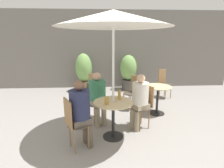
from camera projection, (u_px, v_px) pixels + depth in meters
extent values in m
plane|color=gray|center=(113.00, 143.00, 3.29)|extent=(20.00, 20.00, 0.00)
cube|color=slate|center=(106.00, 50.00, 6.88)|extent=(10.00, 0.06, 3.00)
cylinder|color=black|center=(113.00, 136.00, 3.52)|extent=(0.41, 0.41, 0.01)
cylinder|color=black|center=(113.00, 120.00, 3.43)|extent=(0.06, 0.06, 0.71)
cylinder|color=#CCB284|center=(113.00, 102.00, 3.34)|extent=(0.76, 0.76, 0.02)
cylinder|color=black|center=(156.00, 113.00, 4.64)|extent=(0.41, 0.41, 0.01)
cylinder|color=black|center=(157.00, 100.00, 4.55)|extent=(0.06, 0.06, 0.71)
cylinder|color=#CCB284|center=(158.00, 87.00, 4.46)|extent=(0.69, 0.69, 0.02)
cylinder|color=#42382D|center=(141.00, 108.00, 3.77)|extent=(0.39, 0.39, 0.02)
cylinder|color=olive|center=(149.00, 119.00, 3.79)|extent=(0.02, 0.02, 0.46)
cylinder|color=olive|center=(141.00, 115.00, 3.99)|extent=(0.02, 0.02, 0.46)
cylinder|color=olive|center=(140.00, 122.00, 3.66)|extent=(0.02, 0.02, 0.46)
cylinder|color=olive|center=(133.00, 117.00, 3.87)|extent=(0.02, 0.02, 0.46)
cube|color=olive|center=(148.00, 96.00, 3.80)|extent=(0.18, 0.31, 0.47)
cylinder|color=#42382D|center=(97.00, 104.00, 3.99)|extent=(0.39, 0.39, 0.02)
cylinder|color=olive|center=(99.00, 111.00, 4.22)|extent=(0.02, 0.02, 0.46)
cylinder|color=olive|center=(90.00, 113.00, 4.09)|extent=(0.02, 0.02, 0.46)
cylinder|color=olive|center=(104.00, 114.00, 4.01)|extent=(0.02, 0.02, 0.46)
cylinder|color=olive|center=(94.00, 117.00, 3.89)|extent=(0.02, 0.02, 0.46)
cube|color=olive|center=(93.00, 92.00, 4.08)|extent=(0.31, 0.18, 0.47)
cylinder|color=#42382D|center=(79.00, 124.00, 3.04)|extent=(0.39, 0.39, 0.02)
cylinder|color=olive|center=(70.00, 135.00, 3.14)|extent=(0.02, 0.02, 0.46)
cylinder|color=olive|center=(75.00, 142.00, 2.94)|extent=(0.02, 0.02, 0.46)
cylinder|color=olive|center=(83.00, 131.00, 3.27)|extent=(0.02, 0.02, 0.46)
cylinder|color=olive|center=(89.00, 138.00, 3.06)|extent=(0.02, 0.02, 0.46)
cube|color=olive|center=(68.00, 113.00, 2.90)|extent=(0.18, 0.31, 0.47)
cylinder|color=#42382D|center=(98.00, 88.00, 5.29)|extent=(0.39, 0.39, 0.02)
cylinder|color=olive|center=(92.00, 96.00, 5.33)|extent=(0.02, 0.02, 0.46)
cylinder|color=olive|center=(98.00, 98.00, 5.17)|extent=(0.02, 0.02, 0.46)
cylinder|color=olive|center=(98.00, 94.00, 5.52)|extent=(0.02, 0.02, 0.46)
cylinder|color=olive|center=(104.00, 96.00, 5.35)|extent=(0.02, 0.02, 0.46)
cube|color=olive|center=(93.00, 81.00, 5.10)|extent=(0.25, 0.25, 0.47)
cylinder|color=#42382D|center=(166.00, 84.00, 5.75)|extent=(0.39, 0.39, 0.02)
cylinder|color=olive|center=(165.00, 90.00, 5.98)|extent=(0.02, 0.02, 0.46)
cylinder|color=olive|center=(160.00, 91.00, 5.85)|extent=(0.02, 0.02, 0.46)
cylinder|color=olive|center=(171.00, 92.00, 5.77)|extent=(0.02, 0.02, 0.46)
cylinder|color=olive|center=(166.00, 93.00, 5.64)|extent=(0.02, 0.02, 0.46)
cube|color=olive|center=(162.00, 76.00, 5.83)|extent=(0.30, 0.19, 0.47)
cylinder|color=#42382D|center=(130.00, 93.00, 4.79)|extent=(0.39, 0.39, 0.02)
cylinder|color=olive|center=(136.00, 102.00, 4.81)|extent=(0.02, 0.02, 0.46)
cylinder|color=olive|center=(131.00, 99.00, 5.02)|extent=(0.02, 0.02, 0.46)
cylinder|color=olive|center=(129.00, 104.00, 4.68)|extent=(0.02, 0.02, 0.46)
cylinder|color=olive|center=(124.00, 101.00, 4.89)|extent=(0.02, 0.02, 0.46)
cube|color=olive|center=(135.00, 84.00, 4.82)|extent=(0.18, 0.31, 0.47)
cylinder|color=gray|center=(132.00, 119.00, 3.81)|extent=(0.10, 0.10, 0.46)
cylinder|color=gray|center=(137.00, 121.00, 3.68)|extent=(0.10, 0.10, 0.46)
cube|color=gray|center=(140.00, 106.00, 3.73)|extent=(0.43, 0.42, 0.10)
cylinder|color=beige|center=(140.00, 93.00, 3.66)|extent=(0.35, 0.35, 0.45)
sphere|color=#DBAD89|center=(141.00, 79.00, 3.59)|extent=(0.17, 0.17, 0.17)
cylinder|color=gray|center=(97.00, 117.00, 3.86)|extent=(0.11, 0.11, 0.46)
cylinder|color=gray|center=(104.00, 116.00, 3.95)|extent=(0.11, 0.11, 0.46)
cube|color=gray|center=(97.00, 102.00, 3.95)|extent=(0.45, 0.46, 0.11)
cylinder|color=#337551|center=(97.00, 90.00, 3.88)|extent=(0.38, 0.38, 0.44)
sphere|color=tan|center=(97.00, 77.00, 3.80)|extent=(0.18, 0.18, 0.18)
cylinder|color=brown|center=(90.00, 136.00, 3.13)|extent=(0.10, 0.10, 0.46)
cylinder|color=brown|center=(86.00, 132.00, 3.26)|extent=(0.10, 0.10, 0.46)
cube|color=brown|center=(81.00, 120.00, 3.05)|extent=(0.43, 0.42, 0.10)
cylinder|color=#232847|center=(80.00, 104.00, 2.98)|extent=(0.35, 0.35, 0.49)
sphere|color=brown|center=(79.00, 85.00, 2.89)|extent=(0.17, 0.17, 0.17)
cylinder|color=#B28433|center=(119.00, 95.00, 3.46)|extent=(0.06, 0.06, 0.19)
cylinder|color=#B28433|center=(107.00, 101.00, 3.18)|extent=(0.07, 0.07, 0.15)
cylinder|color=brown|center=(84.00, 86.00, 6.57)|extent=(0.51, 0.51, 0.38)
ellipsoid|color=#709E51|center=(84.00, 68.00, 6.40)|extent=(0.60, 0.60, 1.04)
cylinder|color=#47423D|center=(128.00, 85.00, 6.79)|extent=(0.46, 0.46, 0.39)
ellipsoid|color=#709E51|center=(128.00, 68.00, 6.63)|extent=(0.63, 0.63, 0.95)
cylinder|color=silver|center=(113.00, 79.00, 3.23)|extent=(0.04, 0.04, 2.39)
cone|color=silver|center=(113.00, 18.00, 2.97)|extent=(2.02, 2.02, 0.28)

